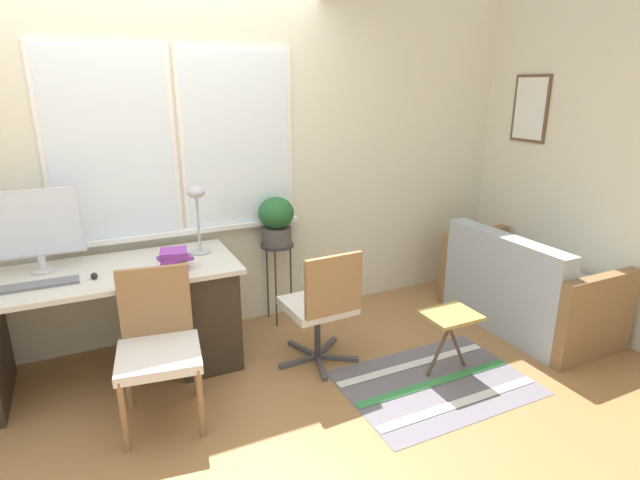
% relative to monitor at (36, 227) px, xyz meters
% --- Properties ---
extents(ground_plane, '(14.00, 14.00, 0.00)m').
position_rel_monitor_xyz_m(ground_plane, '(0.82, -0.52, -1.05)').
color(ground_plane, '#9E7042').
extents(wall_back_with_window, '(9.00, 0.12, 2.70)m').
position_rel_monitor_xyz_m(wall_back_with_window, '(0.82, 0.30, 0.31)').
color(wall_back_with_window, beige).
rests_on(wall_back_with_window, ground_plane).
extents(wall_right_with_picture, '(0.08, 9.00, 2.70)m').
position_rel_monitor_xyz_m(wall_right_with_picture, '(3.88, -0.52, 0.30)').
color(wall_right_with_picture, beige).
rests_on(wall_right_with_picture, ground_plane).
extents(desk, '(1.90, 0.74, 0.75)m').
position_rel_monitor_xyz_m(desk, '(0.23, -0.15, -0.65)').
color(desk, beige).
rests_on(desk, ground_plane).
extents(monitor, '(0.53, 0.14, 0.53)m').
position_rel_monitor_xyz_m(monitor, '(0.00, 0.00, 0.00)').
color(monitor, silver).
rests_on(monitor, desk).
extents(keyboard, '(0.42, 0.12, 0.02)m').
position_rel_monitor_xyz_m(keyboard, '(-0.01, -0.26, -0.29)').
color(keyboard, slate).
rests_on(keyboard, desk).
extents(mouse, '(0.04, 0.07, 0.03)m').
position_rel_monitor_xyz_m(mouse, '(0.29, -0.26, -0.28)').
color(mouse, black).
rests_on(mouse, desk).
extents(desk_lamp, '(0.15, 0.15, 0.48)m').
position_rel_monitor_xyz_m(desk_lamp, '(0.99, -0.05, 0.05)').
color(desk_lamp, '#ADADB2').
rests_on(desk_lamp, desk).
extents(book_stack, '(0.22, 0.19, 0.12)m').
position_rel_monitor_xyz_m(book_stack, '(0.77, -0.30, -0.23)').
color(book_stack, purple).
rests_on(book_stack, desk).
extents(desk_chair_wooden, '(0.51, 0.52, 0.88)m').
position_rel_monitor_xyz_m(desk_chair_wooden, '(0.57, -0.74, -0.57)').
color(desk_chair_wooden, olive).
rests_on(desk_chair_wooden, ground_plane).
extents(office_chair_swivel, '(0.56, 0.58, 0.85)m').
position_rel_monitor_xyz_m(office_chair_swivel, '(1.67, -0.63, -0.60)').
color(office_chair_swivel, '#47474C').
rests_on(office_chair_swivel, ground_plane).
extents(couch_loveseat, '(0.71, 1.33, 0.79)m').
position_rel_monitor_xyz_m(couch_loveseat, '(3.40, -0.79, -0.76)').
color(couch_loveseat, '#9EA8B2').
rests_on(couch_loveseat, ground_plane).
extents(plant_stand, '(0.27, 0.27, 0.67)m').
position_rel_monitor_xyz_m(plant_stand, '(1.64, 0.14, -0.46)').
color(plant_stand, '#333338').
rests_on(plant_stand, ground_plane).
extents(potted_plant, '(0.28, 0.28, 0.38)m').
position_rel_monitor_xyz_m(potted_plant, '(1.64, 0.14, -0.17)').
color(potted_plant, '#514C47').
rests_on(potted_plant, plant_stand).
extents(floor_rug_striped, '(1.22, 0.86, 0.01)m').
position_rel_monitor_xyz_m(floor_rug_striped, '(2.23, -1.18, -1.04)').
color(floor_rug_striped, slate).
rests_on(floor_rug_striped, ground_plane).
extents(folding_stool, '(0.35, 0.30, 0.44)m').
position_rel_monitor_xyz_m(folding_stool, '(2.40, -1.09, -0.66)').
color(folding_stool, olive).
rests_on(folding_stool, ground_plane).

